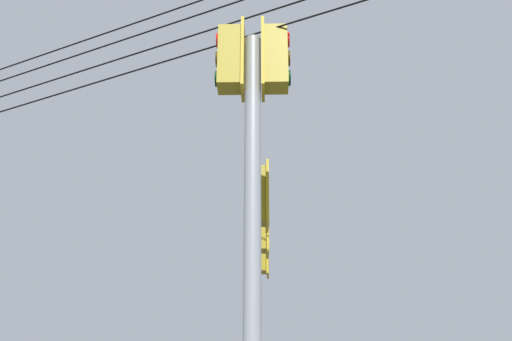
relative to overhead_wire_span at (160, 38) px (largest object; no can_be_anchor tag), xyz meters
The scene contains 2 objects.
signal_mast_assembly 2.75m from the overhead_wire_span, behind, with size 4.41×5.37×6.84m.
overhead_wire_span is the anchor object (origin of this frame).
Camera 1 is at (4.74, 4.13, 1.81)m, focal length 41.24 mm.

